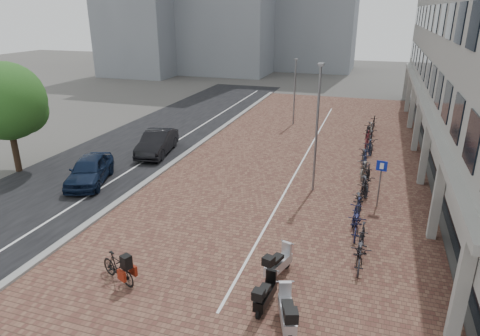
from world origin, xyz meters
The scene contains 17 objects.
ground centered at (0.00, 0.00, 0.00)m, with size 140.00×140.00×0.00m, color #474442.
plaza_brick centered at (2.00, 12.00, 0.01)m, with size 14.50×42.00×0.04m, color brown.
street_asphalt centered at (-9.00, 12.00, 0.01)m, with size 8.00×50.00×0.03m, color black.
curb centered at (-5.10, 12.00, 0.07)m, with size 0.35×42.00×0.14m, color gray.
lane_line centered at (-7.00, 12.00, 0.02)m, with size 0.12×44.00×0.00m, color white.
parking_line centered at (2.20, 12.00, 0.04)m, with size 0.10×30.00×0.00m, color white.
car_navy centered at (-7.97, 4.69, 0.73)m, with size 1.73×4.31×1.47m, color #0D1932.
car_dark centered at (-6.94, 10.19, 0.75)m, with size 1.58×4.52×1.49m, color black.
hero_bike centered at (-1.60, -2.45, 0.54)m, with size 1.78×1.11×1.22m.
scooter_front centered at (3.50, -0.50, 0.55)m, with size 0.50×1.61×1.11m, color #B9B9BE, non-canonical shape.
scooter_mid centered at (3.50, -2.24, 0.53)m, with size 0.48×1.54×1.06m, color black, non-canonical shape.
scooter_back centered at (4.32, -2.93, 0.59)m, with size 0.54×1.73×1.19m, color #BAB9BF, non-canonical shape.
parking_sign centered at (6.66, 6.37, 1.52)m, with size 0.48×0.12×2.29m.
lamp_near centered at (3.49, 7.36, 3.16)m, with size 0.12×0.12×6.32m, color gray.
lamp_far centered at (-0.09, 20.17, 2.58)m, with size 0.12×0.12×5.15m, color slate.
street_tree centered at (-12.90, 5.02, 3.93)m, with size 4.25×4.25×6.19m.
bike_row centered at (5.96, 10.65, 0.52)m, with size 1.16×21.42×1.05m.
Camera 1 is at (6.10, -12.75, 8.67)m, focal length 31.64 mm.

